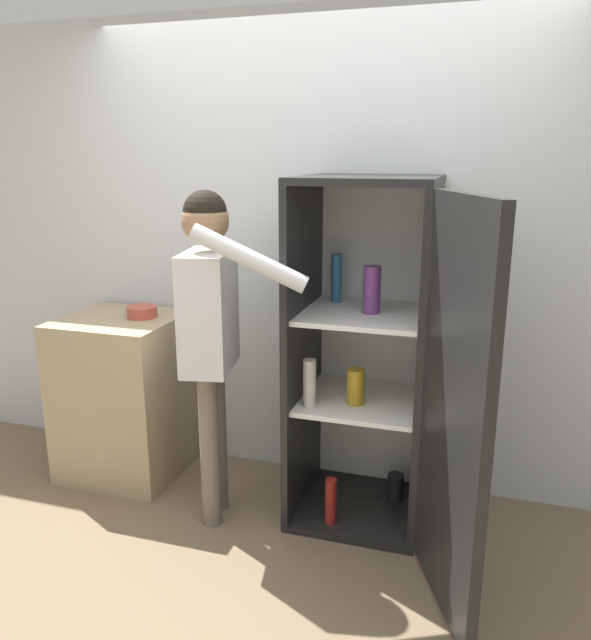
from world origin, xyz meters
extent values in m
plane|color=#7A664C|center=(0.00, 0.00, 0.00)|extent=(12.00, 12.00, 0.00)
cube|color=silver|center=(0.00, 0.98, 1.27)|extent=(7.00, 0.06, 2.55)
cube|color=black|center=(0.32, 0.60, 0.02)|extent=(0.65, 0.65, 0.04)
cube|color=black|center=(0.32, 0.60, 1.70)|extent=(0.65, 0.65, 0.04)
cube|color=white|center=(0.32, 0.91, 0.86)|extent=(0.65, 0.03, 1.65)
cube|color=black|center=(0.01, 0.60, 0.86)|extent=(0.04, 0.65, 1.65)
cube|color=black|center=(0.63, 0.60, 0.86)|extent=(0.03, 0.65, 1.65)
cube|color=white|center=(0.32, 0.60, 0.62)|extent=(0.58, 0.58, 0.02)
cube|color=white|center=(0.32, 0.60, 1.07)|extent=(0.58, 0.58, 0.02)
cube|color=black|center=(0.80, -0.02, 0.86)|extent=(0.29, 0.62, 1.65)
cylinder|color=beige|center=(0.10, 0.42, 0.75)|extent=(0.06, 0.06, 0.24)
cylinder|color=maroon|center=(0.22, 0.38, 0.15)|extent=(0.06, 0.06, 0.24)
cylinder|color=teal|center=(0.14, 0.76, 1.20)|extent=(0.05, 0.05, 0.25)
cylinder|color=#B78C1E|center=(0.31, 0.52, 0.72)|extent=(0.09, 0.09, 0.18)
cylinder|color=black|center=(0.50, 0.70, 0.11)|extent=(0.09, 0.09, 0.14)
cylinder|color=#723884|center=(0.36, 0.58, 1.19)|extent=(0.08, 0.08, 0.23)
cylinder|color=#726656|center=(-0.40, 0.41, 0.40)|extent=(0.10, 0.10, 0.81)
cylinder|color=#726656|center=(-0.36, 0.26, 0.40)|extent=(0.10, 0.10, 0.81)
cube|color=silver|center=(-0.38, 0.33, 1.09)|extent=(0.29, 0.42, 0.57)
sphere|color=#8C6647|center=(-0.38, 0.33, 1.52)|extent=(0.22, 0.22, 0.22)
sphere|color=black|center=(-0.38, 0.33, 1.56)|extent=(0.20, 0.20, 0.20)
cylinder|color=silver|center=(-0.42, 0.55, 1.06)|extent=(0.08, 0.08, 0.54)
cylinder|color=silver|center=(-0.10, 0.17, 1.38)|extent=(0.52, 0.18, 0.30)
cube|color=tan|center=(-1.07, 0.62, 0.47)|extent=(0.64, 0.61, 0.93)
cylinder|color=#B24738|center=(-0.95, 0.67, 0.96)|extent=(0.17, 0.17, 0.06)
camera|label=1|loc=(0.88, -2.30, 1.82)|focal=35.00mm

